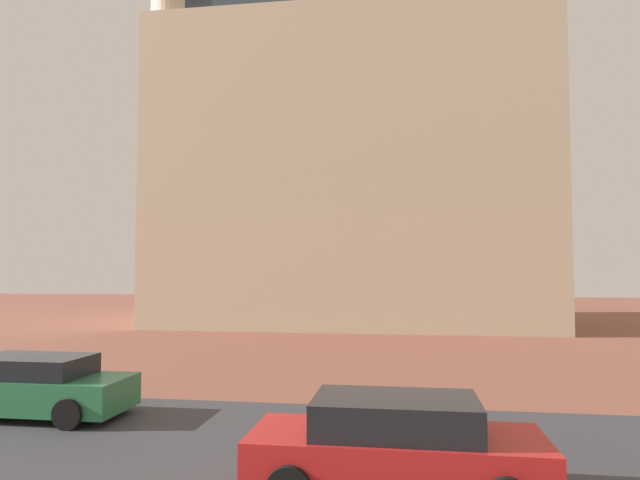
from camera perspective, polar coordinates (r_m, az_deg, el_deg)
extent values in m
plane|color=brown|center=(12.66, -1.15, -18.22)|extent=(120.00, 120.00, 0.00)
cube|color=#38383D|center=(10.83, -2.98, -20.83)|extent=(120.00, 7.31, 0.00)
cube|color=beige|center=(36.20, 3.31, 5.98)|extent=(23.07, 12.89, 18.02)
cube|color=#2D3842|center=(39.13, 3.26, 20.91)|extent=(21.22, 11.86, 2.40)
cube|color=beige|center=(38.49, 7.51, 19.23)|extent=(4.84, 4.84, 35.81)
cylinder|color=beige|center=(34.13, -14.73, 8.96)|extent=(2.80, 2.80, 20.74)
cylinder|color=beige|center=(32.15, 20.83, 9.41)|extent=(2.80, 2.80, 20.30)
cube|color=#287042|center=(14.66, -27.30, -13.63)|extent=(4.40, 1.73, 0.72)
cube|color=black|center=(14.56, -27.24, -11.36)|extent=(2.47, 1.52, 0.45)
cylinder|color=black|center=(16.23, -29.77, -13.28)|extent=(0.64, 0.22, 0.64)
cylinder|color=black|center=(13.21, -24.29, -15.88)|extent=(0.64, 0.22, 0.64)
cylinder|color=black|center=(14.66, -20.51, -14.64)|extent=(0.64, 0.22, 0.64)
cube|color=red|center=(8.95, 7.75, -21.10)|extent=(4.34, 1.72, 0.71)
cube|color=black|center=(8.78, 7.72, -17.25)|extent=(2.43, 1.51, 0.52)
cylinder|color=black|center=(9.95, -1.01, -20.53)|extent=(0.64, 0.22, 0.64)
cylinder|color=black|center=(9.92, 16.70, -20.47)|extent=(0.64, 0.22, 0.64)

